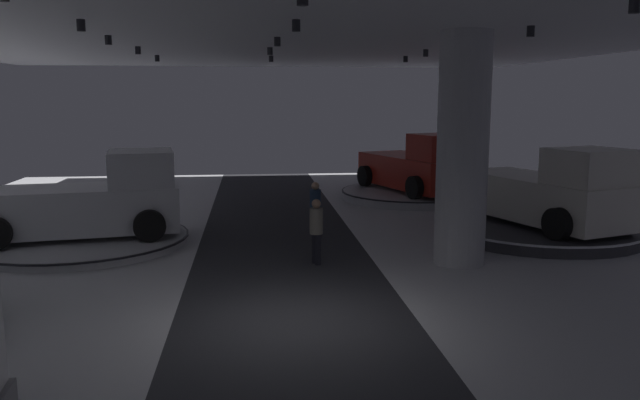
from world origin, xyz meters
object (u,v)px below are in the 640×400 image
Objects in this scene: column_right at (463,150)px; pickup_truck_far_right at (419,167)px; display_platform_mid_left at (80,240)px; pickup_truck_mid_left at (90,202)px; pickup_truck_mid_right at (549,193)px; display_platform_mid_right at (539,228)px; display_platform_far_right at (413,194)px; visitor_walking_near at (316,227)px; visitor_walking_far at (315,206)px.

column_right is 0.97× the size of pickup_truck_far_right.
pickup_truck_mid_left is at bearing 9.45° from display_platform_mid_left.
pickup_truck_mid_right is at bearing 36.16° from column_right.
display_platform_far_right is at bearing 105.99° from display_platform_mid_right.
display_platform_far_right is at bearing 62.87° from visitor_walking_near.
display_platform_mid_right is (1.97, -6.87, 0.00)m from display_platform_far_right.
display_platform_mid_right is 6.57m from visitor_walking_far.
display_platform_mid_right reaches higher than display_platform_mid_left.
display_platform_mid_left is at bearing -150.15° from pickup_truck_far_right.
column_right is at bearing -98.98° from pickup_truck_far_right.
pickup_truck_mid_right is (13.12, -0.47, 1.15)m from display_platform_mid_left.
display_platform_far_right is 7.88m from visitor_walking_far.
pickup_truck_far_right is at bearing 61.60° from visitor_walking_near.
display_platform_far_right is at bearing 108.66° from pickup_truck_far_right.
pickup_truck_far_right reaches higher than visitor_walking_near.
visitor_walking_far is (-6.51, 0.47, 0.71)m from display_platform_mid_right.
display_platform_mid_left is 12.91m from pickup_truck_far_right.
column_right is 3.46× the size of visitor_walking_far.
visitor_walking_far is (-6.61, 0.78, -0.38)m from pickup_truck_mid_right.
column_right is at bearing -46.25° from visitor_walking_far.
display_platform_mid_left is 6.56m from visitor_walking_far.
column_right is at bearing -139.84° from display_platform_mid_right.
display_platform_mid_right is 1.14m from pickup_truck_mid_right.
pickup_truck_mid_right reaches higher than visitor_walking_far.
pickup_truck_far_right is at bearing 29.85° from display_platform_mid_left.
column_right is 0.97× the size of display_platform_far_right.
column_right is 10.45m from display_platform_mid_left.
visitor_walking_near is (-4.93, -9.12, -0.37)m from pickup_truck_far_right.
pickup_truck_far_right is 3.58× the size of visitor_walking_near.
pickup_truck_mid_right is 3.58× the size of visitor_walking_far.
visitor_walking_near is (-4.83, -9.42, 0.72)m from display_platform_far_right.
display_platform_mid_left is 1.03× the size of pickup_truck_far_right.
visitor_walking_far is at bearing 2.69° from display_platform_mid_left.
pickup_truck_mid_right is at bearing -6.73° from visitor_walking_far.
pickup_truck_far_right is 3.58× the size of visitor_walking_far.
pickup_truck_mid_right is at bearing -2.36° from pickup_truck_mid_left.
column_right reaches higher than visitor_walking_near.
pickup_truck_far_right is 7.67m from visitor_walking_far.
visitor_walking_far is at bearing 133.75° from column_right.
visitor_walking_far is at bearing 175.83° from display_platform_mid_right.
pickup_truck_mid_right reaches higher than display_platform_mid_right.
visitor_walking_near is 1.00× the size of visitor_walking_far.
pickup_truck_mid_left is 12.56m from pickup_truck_far_right.
display_platform_far_right is 7.55m from pickup_truck_mid_right.
pickup_truck_mid_right is at bearing -2.07° from display_platform_mid_left.
column_right is 0.99× the size of pickup_truck_mid_left.
pickup_truck_mid_right is (12.80, -0.53, 0.12)m from pickup_truck_mid_left.
pickup_truck_far_right reaches higher than visitor_walking_far.
visitor_walking_near is at bearing -95.34° from visitor_walking_far.
display_platform_mid_left is at bearing 177.93° from pickup_truck_mid_right.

